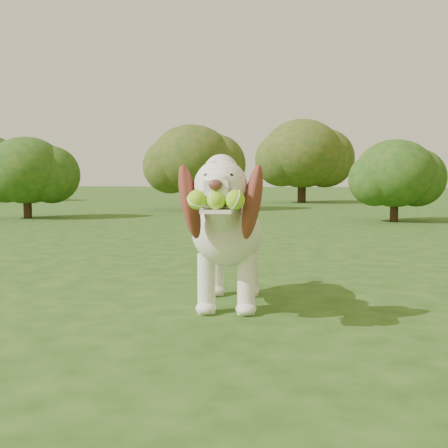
# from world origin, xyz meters

# --- Properties ---
(ground) EXTENTS (80.00, 80.00, 0.00)m
(ground) POSITION_xyz_m (0.00, 0.00, 0.00)
(ground) COLOR #204213
(ground) RESTS_ON ground
(dog) EXTENTS (0.48, 1.22, 0.79)m
(dog) POSITION_xyz_m (-0.15, 0.31, 0.42)
(dog) COLOR white
(dog) RESTS_ON ground
(shrub_a) EXTENTS (1.33, 1.33, 1.38)m
(shrub_a) POSITION_xyz_m (-4.77, 6.09, 0.81)
(shrub_a) COLOR #382314
(shrub_a) RESTS_ON ground
(shrub_i) EXTENTS (2.21, 2.21, 2.29)m
(shrub_i) POSITION_xyz_m (-0.61, 13.05, 1.35)
(shrub_i) COLOR #382314
(shrub_i) RESTS_ON ground
(shrub_b) EXTENTS (1.76, 1.76, 1.82)m
(shrub_b) POSITION_xyz_m (-2.69, 9.08, 1.07)
(shrub_b) COLOR #382314
(shrub_b) RESTS_ON ground
(shrub_c) EXTENTS (1.24, 1.24, 1.28)m
(shrub_c) POSITION_xyz_m (1.26, 6.56, 0.75)
(shrub_c) COLOR #382314
(shrub_c) RESTS_ON ground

